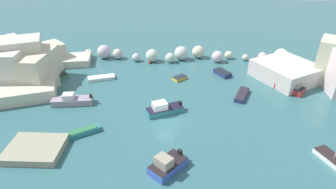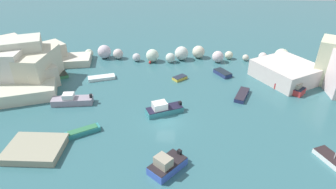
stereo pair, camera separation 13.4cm
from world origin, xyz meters
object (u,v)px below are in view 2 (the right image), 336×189
object	(u,v)px
stone_dock	(35,149)
moored_boat_4	(163,109)
moored_boat_2	(72,100)
moored_boat_9	(102,78)
moored_boat_0	(63,75)
moored_boat_7	(83,131)
moored_boat_8	(180,78)
moored_boat_6	(167,165)
moored_boat_1	(334,160)
moored_boat_5	(291,88)
moored_boat_10	(223,73)
channel_buoy	(150,62)
moored_boat_3	(242,95)

from	to	relation	value
stone_dock	moored_boat_4	xyz separation A→B (m)	(13.68, 8.83, 0.22)
moored_boat_4	moored_boat_2	bearing A→B (deg)	-31.96
moored_boat_9	moored_boat_4	bearing A→B (deg)	-60.87
moored_boat_0	moored_boat_2	xyz separation A→B (m)	(4.86, -8.79, 0.30)
moored_boat_7	moored_boat_8	bearing A→B (deg)	-159.56
stone_dock	moored_boat_6	xyz separation A→B (m)	(14.87, -1.91, 0.27)
moored_boat_6	moored_boat_8	xyz separation A→B (m)	(0.78, 21.18, -0.43)
moored_boat_1	moored_boat_6	size ratio (longest dim) A/B	1.31
moored_boat_5	moored_boat_6	xyz separation A→B (m)	(-17.99, -18.07, 0.08)
moored_boat_2	moored_boat_5	xyz separation A→B (m)	(32.41, 5.73, 0.03)
moored_boat_2	moored_boat_9	distance (m)	8.36
moored_boat_1	moored_boat_9	bearing A→B (deg)	-145.78
moored_boat_5	moored_boat_8	size ratio (longest dim) A/B	1.71
moored_boat_1	moored_boat_6	xyz separation A→B (m)	(-17.68, -2.19, 0.35)
stone_dock	moored_boat_6	world-z (taller)	moored_boat_6
moored_boat_0	moored_boat_10	distance (m)	27.51
moored_boat_0	moored_boat_10	xyz separation A→B (m)	(27.42, 2.27, 0.06)
moored_boat_2	moored_boat_10	size ratio (longest dim) A/B	1.64
moored_boat_0	moored_boat_4	world-z (taller)	moored_boat_4
channel_buoy	moored_boat_8	bearing A→B (deg)	-47.30
channel_buoy	moored_boat_1	distance (m)	33.97
moored_boat_3	moored_boat_9	bearing A→B (deg)	100.72
moored_boat_6	moored_boat_5	bearing A→B (deg)	174.53
moored_boat_6	moored_boat_7	size ratio (longest dim) A/B	1.10
stone_dock	moored_boat_2	bearing A→B (deg)	87.58
moored_boat_6	moored_boat_9	world-z (taller)	moored_boat_6
moored_boat_1	moored_boat_2	distance (m)	33.67
moored_boat_9	moored_boat_10	bearing A→B (deg)	-11.63
moored_boat_6	moored_boat_8	bearing A→B (deg)	-142.72
moored_boat_6	moored_boat_10	xyz separation A→B (m)	(8.13, 23.39, -0.35)
moored_boat_3	moored_boat_0	bearing A→B (deg)	102.02
stone_dock	moored_boat_10	xyz separation A→B (m)	(23.00, 21.48, -0.08)
stone_dock	moored_boat_7	distance (m)	5.56
moored_boat_6	moored_boat_8	world-z (taller)	moored_boat_6
moored_boat_3	moored_boat_7	distance (m)	23.33
moored_boat_0	moored_boat_3	world-z (taller)	moored_boat_3
stone_dock	moored_boat_9	world-z (taller)	stone_dock
moored_boat_1	moored_boat_0	bearing A→B (deg)	-141.62
moored_boat_0	moored_boat_5	xyz separation A→B (m)	(37.27, -3.05, 0.33)
moored_boat_2	moored_boat_5	size ratio (longest dim) A/B	1.32
stone_dock	moored_boat_7	size ratio (longest dim) A/B	1.50
moored_boat_10	moored_boat_8	bearing A→B (deg)	73.53
moored_boat_1	channel_buoy	bearing A→B (deg)	-162.58
moored_boat_2	moored_boat_10	world-z (taller)	moored_boat_2
moored_boat_5	moored_boat_6	world-z (taller)	moored_boat_6
moored_boat_8	moored_boat_10	size ratio (longest dim) A/B	0.73
stone_dock	moored_boat_9	size ratio (longest dim) A/B	1.30
moored_boat_8	moored_boat_5	bearing A→B (deg)	126.95
moored_boat_1	moored_boat_7	world-z (taller)	moored_boat_1
moored_boat_3	moored_boat_5	distance (m)	8.03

